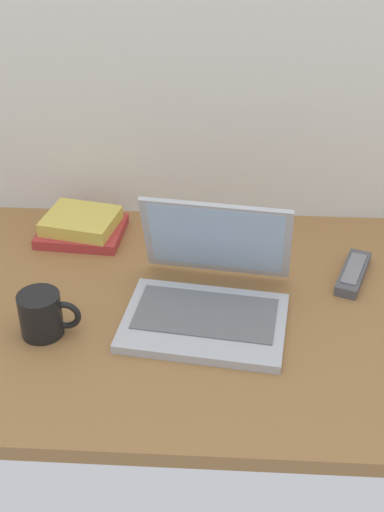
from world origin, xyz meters
TOP-DOWN VIEW (x-y plane):
  - desk at (0.00, 0.00)m, footprint 1.60×0.76m
  - laptop at (0.06, -0.01)m, footprint 0.34×0.33m
  - coffee_mug at (-0.25, -0.10)m, footprint 0.12×0.08m
  - remote_control_far at (0.36, 0.12)m, footprint 0.10×0.17m
  - book_stack at (-0.25, 0.26)m, footprint 0.20×0.17m

SIDE VIEW (x-z plane):
  - desk at x=0.00m, z-range 0.00..0.03m
  - remote_control_far at x=0.36m, z-range 0.03..0.05m
  - book_stack at x=-0.25m, z-range 0.03..0.08m
  - laptop at x=0.06m, z-range -0.03..0.18m
  - coffee_mug at x=-0.25m, z-range 0.03..0.12m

